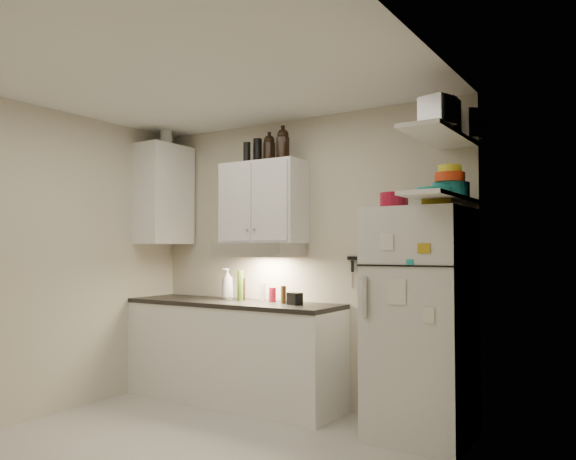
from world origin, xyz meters
The scene contains 36 objects.
floor centered at (0.00, 0.00, -0.01)m, with size 3.20×3.00×0.02m, color beige.
ceiling centered at (0.00, 0.00, 2.61)m, with size 3.20×3.00×0.02m, color white.
back_wall centered at (0.00, 1.51, 1.30)m, with size 3.20×0.02×2.60m, color beige.
left_wall centered at (-1.61, 0.00, 1.30)m, with size 0.02×3.00×2.60m, color beige.
right_wall centered at (1.61, 0.00, 1.30)m, with size 0.02×3.00×2.60m, color beige.
base_cabinet centered at (-0.55, 1.20, 0.44)m, with size 2.10×0.60×0.88m, color white.
countertop centered at (-0.55, 1.20, 0.90)m, with size 2.10×0.62×0.04m, color black.
upper_cabinet centered at (-0.30, 1.33, 1.83)m, with size 0.80×0.33×0.75m, color white.
side_cabinet centered at (-1.44, 1.20, 1.95)m, with size 0.33×0.55×1.00m, color white.
range_hood centered at (-0.30, 1.27, 1.39)m, with size 0.76×0.46×0.12m, color silver.
fridge centered at (1.25, 1.16, 0.85)m, with size 0.70×0.68×1.70m, color silver.
shelf_hi centered at (1.45, 1.02, 2.20)m, with size 0.30×0.95×0.03m, color white.
shelf_lo centered at (1.45, 1.02, 1.76)m, with size 0.30×0.95×0.03m, color white.
knife_strip centered at (0.70, 1.49, 1.32)m, with size 0.42×0.02×0.03m, color black.
dutch_oven centered at (1.06, 1.12, 1.76)m, with size 0.21×0.21×0.12m, color maroon.
book_stack centered at (1.42, 1.05, 1.74)m, with size 0.20×0.25×0.08m, color #AF9115.
spice_jar centered at (1.38, 1.07, 1.75)m, with size 0.06×0.06×0.10m, color silver.
stock_pot centered at (1.53, 1.37, 2.32)m, with size 0.30×0.30×0.22m, color silver.
tin_a centered at (1.48, 0.96, 2.33)m, with size 0.23×0.20×0.23m, color #AAAAAD.
tin_b centered at (1.53, 0.73, 2.31)m, with size 0.18×0.18×0.18m, color #AAAAAD.
bowl_teal centered at (1.47, 1.22, 1.83)m, with size 0.27×0.27×0.11m, color teal.
bowl_orange centered at (1.48, 1.14, 1.91)m, with size 0.22×0.22×0.06m, color red.
bowl_yellow centered at (1.48, 1.14, 1.97)m, with size 0.17×0.17×0.05m, color yellow.
plates centered at (1.38, 1.09, 1.81)m, with size 0.25×0.25×0.06m, color teal.
growler_a centered at (-0.25, 1.37, 2.33)m, with size 0.11×0.11×0.26m, color black, non-canonical shape.
growler_b centered at (-0.05, 1.28, 2.34)m, with size 0.12×0.12×0.28m, color black, non-canonical shape.
thermos_a centered at (-0.40, 1.38, 2.32)m, with size 0.08×0.08×0.24m, color black.
thermos_b centered at (-0.45, 1.28, 2.30)m, with size 0.07×0.07×0.19m, color black.
side_jar centered at (-1.40, 1.19, 2.53)m, with size 0.12×0.12×0.16m, color silver.
soap_bottle centered at (-0.70, 1.31, 1.08)m, with size 0.13×0.13×0.33m, color white.
pepper_mill centered at (-0.02, 1.25, 1.00)m, with size 0.05×0.05×0.16m, color brown.
oil_bottle centered at (-0.48, 1.23, 1.06)m, with size 0.05×0.05×0.28m, color #3F6018.
vinegar_bottle centered at (-0.51, 1.31, 1.02)m, with size 0.04×0.04×0.21m, color black.
clear_bottle centered at (-0.31, 1.34, 1.00)m, with size 0.06×0.06×0.17m, color silver.
red_jar centered at (-0.19, 1.32, 0.99)m, with size 0.07×0.07×0.13m, color maroon.
caddy centered at (0.12, 1.20, 0.97)m, with size 0.12×0.09×0.10m, color black.
Camera 1 is at (2.68, -2.89, 1.39)m, focal length 35.00 mm.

